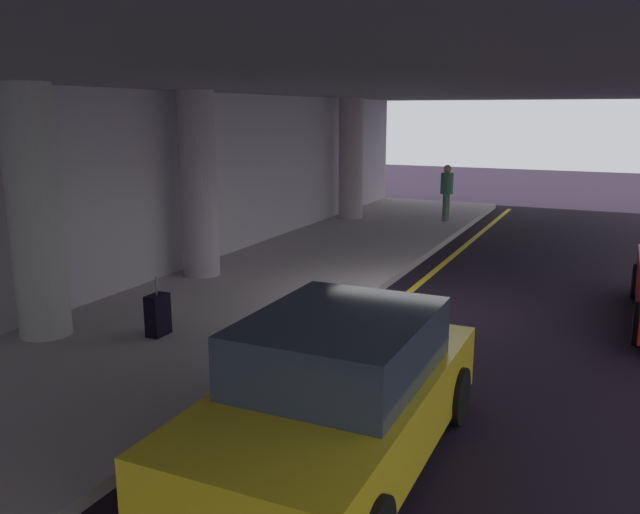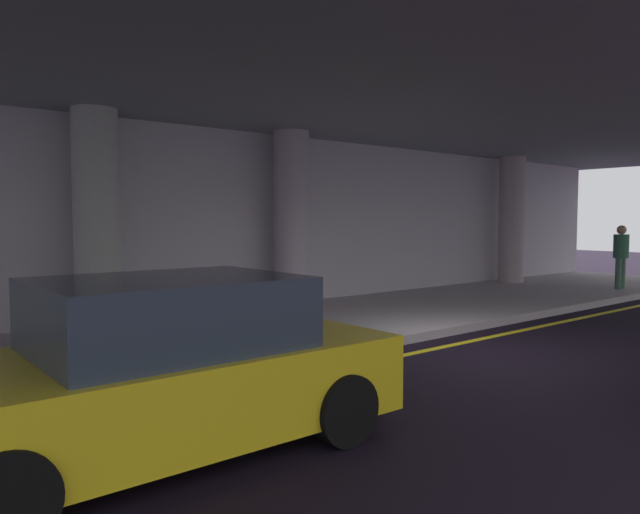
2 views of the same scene
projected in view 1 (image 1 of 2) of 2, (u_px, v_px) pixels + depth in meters
The scene contains 11 objects.
ground_plane at pixel (420, 310), 11.41m from camera, with size 60.00×60.00×0.00m, color black.
sidewalk at pixel (266, 286), 12.66m from camera, with size 26.00×4.20×0.15m, color #ACA2A5.
lane_stripe_yellow at pixel (393, 306), 11.62m from camera, with size 26.00×0.14×0.01m, color yellow.
support_column_far_left at pixel (35, 213), 9.31m from camera, with size 0.74×0.74×3.65m, color #A4A7A3.
support_column_left_mid at pixel (198, 185), 12.86m from camera, with size 0.74×0.74×3.65m, color #AA9CAC.
support_column_center at pixel (351, 159), 19.94m from camera, with size 0.74×0.74×3.65m, color #AF9FA3.
ceiling_overhang at pixel (287, 80), 11.61m from camera, with size 28.00×13.20×0.30m, color gray.
terminal_back_wall at pixel (168, 187), 13.18m from camera, with size 26.00×0.30×3.80m, color #BBB4C0.
car_yellow_taxi at pixel (338, 395), 6.31m from camera, with size 4.10×1.92×1.50m.
person_waiting_for_ride at pixel (447, 189), 19.61m from camera, with size 0.38×0.38×1.68m.
suitcase_upright_primary at pixel (158, 315), 9.61m from camera, with size 0.36×0.22×0.90m.
Camera 1 is at (-10.66, -2.98, 3.40)m, focal length 36.53 mm.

